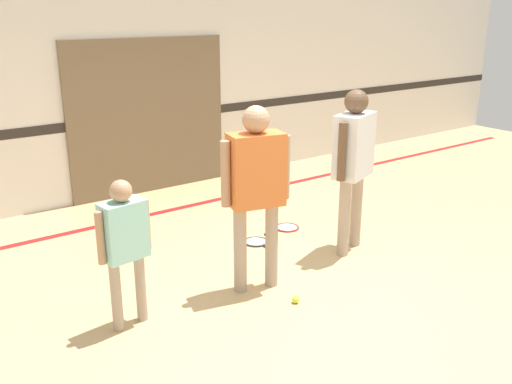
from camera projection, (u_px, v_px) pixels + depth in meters
The scene contains 11 objects.
ground_plane at pixel (287, 288), 5.23m from camera, with size 16.00×16.00×0.00m, color tan.
wall_back at pixel (122, 76), 7.37m from camera, with size 16.00×0.07×3.20m.
wall_panel at pixel (149, 117), 7.68m from camera, with size 2.27×0.05×2.08m.
floor_stripe at pixel (162, 212), 7.14m from camera, with size 14.40×0.10×0.01m.
person_instructor at pixel (256, 179), 4.92m from camera, with size 0.62×0.36×1.68m.
person_student_left at pixel (124, 238), 4.40m from camera, with size 0.46×0.23×1.23m.
person_student_right at pixel (354, 154), 5.73m from camera, with size 0.61×0.41×1.69m.
racket_spare_on_floor at pixel (257, 242), 6.21m from camera, with size 0.28×0.48×0.03m.
racket_second_spare at pixel (286, 228), 6.61m from camera, with size 0.50×0.30×0.03m.
tennis_ball_near_instructor at pixel (296, 299), 4.96m from camera, with size 0.07×0.07×0.07m, color #CCE038.
tennis_ball_by_spare_racket at pixel (238, 248), 6.02m from camera, with size 0.07×0.07×0.07m, color #CCE038.
Camera 1 is at (-2.98, -3.63, 2.47)m, focal length 40.00 mm.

